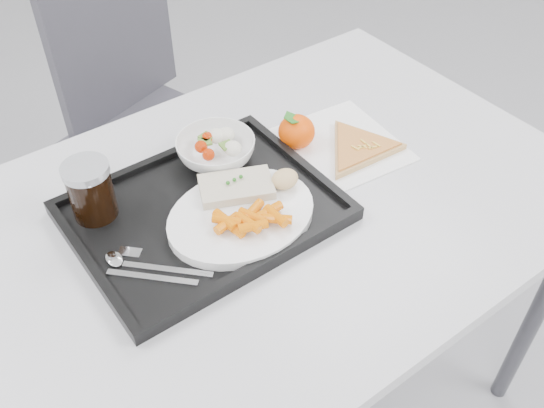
{
  "coord_description": "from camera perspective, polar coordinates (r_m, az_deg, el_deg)",
  "views": [
    {
      "loc": [
        -0.46,
        -0.36,
        1.51
      ],
      "look_at": [
        0.0,
        0.27,
        0.77
      ],
      "focal_mm": 40.0,
      "sensor_mm": 36.0,
      "label": 1
    }
  ],
  "objects": [
    {
      "name": "cutlery",
      "position": [
        1.01,
        -12.13,
        -5.78
      ],
      "size": [
        0.14,
        0.15,
        0.01
      ],
      "color": "silver",
      "rests_on": "tray"
    },
    {
      "name": "tangerine",
      "position": [
        1.22,
        2.33,
        6.84
      ],
      "size": [
        0.09,
        0.09,
        0.07
      ],
      "color": "#FFB116",
      "rests_on": "napkin"
    },
    {
      "name": "pizza_slice",
      "position": [
        1.23,
        8.22,
        5.29
      ],
      "size": [
        0.28,
        0.28,
        0.02
      ],
      "color": "tan",
      "rests_on": "napkin"
    },
    {
      "name": "salad_contents",
      "position": [
        1.17,
        -5.14,
        5.83
      ],
      "size": [
        0.09,
        0.09,
        0.03
      ],
      "color": "#AB2402",
      "rests_on": "salad_bowl"
    },
    {
      "name": "cola_glass",
      "position": [
        1.08,
        -16.72,
        1.31
      ],
      "size": [
        0.08,
        0.08,
        0.11
      ],
      "color": "black",
      "rests_on": "tray"
    },
    {
      "name": "table",
      "position": [
        1.16,
        -0.8,
        -2.45
      ],
      "size": [
        1.2,
        0.8,
        0.75
      ],
      "color": "#BBBBBD",
      "rests_on": "ground"
    },
    {
      "name": "fish_fillet",
      "position": [
        1.08,
        -3.39,
        1.65
      ],
      "size": [
        0.15,
        0.12,
        0.03
      ],
      "color": "beige",
      "rests_on": "dinner_plate"
    },
    {
      "name": "dinner_plate",
      "position": [
        1.05,
        -2.91,
        -1.13
      ],
      "size": [
        0.27,
        0.27,
        0.02
      ],
      "color": "white",
      "rests_on": "tray"
    },
    {
      "name": "tray",
      "position": [
        1.09,
        -6.45,
        -0.78
      ],
      "size": [
        0.45,
        0.35,
        0.03
      ],
      "color": "black",
      "rests_on": "table"
    },
    {
      "name": "carrot_pile",
      "position": [
        1.02,
        -2.15,
        -1.45
      ],
      "size": [
        0.13,
        0.1,
        0.02
      ],
      "color": "#E16803",
      "rests_on": "dinner_plate"
    },
    {
      "name": "napkin",
      "position": [
        1.24,
        5.91,
        5.35
      ],
      "size": [
        0.27,
        0.26,
        0.0
      ],
      "color": "white",
      "rests_on": "table"
    },
    {
      "name": "chair",
      "position": [
        1.78,
        -12.32,
        9.24
      ],
      "size": [
        0.53,
        0.54,
        0.93
      ],
      "color": "#3A3840",
      "rests_on": "ground"
    },
    {
      "name": "salad_bowl",
      "position": [
        1.17,
        -5.31,
        5.1
      ],
      "size": [
        0.15,
        0.15,
        0.05
      ],
      "color": "white",
      "rests_on": "tray"
    },
    {
      "name": "bread_roll",
      "position": [
        1.09,
        1.21,
        2.37
      ],
      "size": [
        0.05,
        0.04,
        0.03
      ],
      "color": "tan",
      "rests_on": "dinner_plate"
    }
  ]
}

